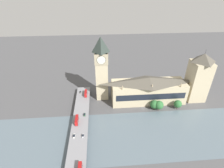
{
  "coord_description": "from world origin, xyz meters",
  "views": [
    {
      "loc": [
        -143.95,
        45.32,
        118.68
      ],
      "look_at": [
        19.29,
        32.04,
        20.98
      ],
      "focal_mm": 28.0,
      "sensor_mm": 36.0,
      "label": 1
    }
  ],
  "objects_px": {
    "victoria_tower": "(198,77)",
    "double_decker_bus_mid": "(86,93)",
    "car_southbound_mid": "(74,136)",
    "double_decker_bus_rear": "(77,120)",
    "clock_tower": "(101,67)",
    "parliament_hall": "(148,89)",
    "car_southbound_tail": "(85,114)",
    "car_southbound_lead": "(80,92)",
    "road_bridge": "(79,134)",
    "car_northbound_lead": "(83,136)"
  },
  "relations": [
    {
      "from": "double_decker_bus_mid",
      "to": "car_northbound_lead",
      "type": "bearing_deg",
      "value": -179.65
    },
    {
      "from": "car_southbound_mid",
      "to": "double_decker_bus_rear",
      "type": "bearing_deg",
      "value": -2.6
    },
    {
      "from": "double_decker_bus_rear",
      "to": "car_northbound_lead",
      "type": "xyz_separation_m",
      "value": [
        -17.63,
        -6.59,
        -1.95
      ]
    },
    {
      "from": "parliament_hall",
      "to": "double_decker_bus_mid",
      "type": "bearing_deg",
      "value": 83.92
    },
    {
      "from": "parliament_hall",
      "to": "double_decker_bus_rear",
      "type": "xyz_separation_m",
      "value": [
        -36.38,
        75.83,
        -6.16
      ]
    },
    {
      "from": "parliament_hall",
      "to": "car_southbound_lead",
      "type": "relative_size",
      "value": 18.49
    },
    {
      "from": "victoria_tower",
      "to": "car_southbound_mid",
      "type": "bearing_deg",
      "value": 112.26
    },
    {
      "from": "double_decker_bus_rear",
      "to": "car_northbound_lead",
      "type": "relative_size",
      "value": 2.75
    },
    {
      "from": "clock_tower",
      "to": "double_decker_bus_mid",
      "type": "height_order",
      "value": "clock_tower"
    },
    {
      "from": "car_southbound_tail",
      "to": "car_northbound_lead",
      "type": "bearing_deg",
      "value": -179.75
    },
    {
      "from": "victoria_tower",
      "to": "car_southbound_tail",
      "type": "relative_size",
      "value": 13.42
    },
    {
      "from": "parliament_hall",
      "to": "victoria_tower",
      "type": "xyz_separation_m",
      "value": [
        0.06,
        -54.28,
        12.7
      ]
    },
    {
      "from": "parliament_hall",
      "to": "car_southbound_mid",
      "type": "distance_m",
      "value": 93.8
    },
    {
      "from": "road_bridge",
      "to": "car_northbound_lead",
      "type": "xyz_separation_m",
      "value": [
        -3.54,
        -3.7,
        1.8
      ]
    },
    {
      "from": "double_decker_bus_mid",
      "to": "car_southbound_mid",
      "type": "bearing_deg",
      "value": 173.45
    },
    {
      "from": "clock_tower",
      "to": "double_decker_bus_rear",
      "type": "bearing_deg",
      "value": 152.14
    },
    {
      "from": "parliament_hall",
      "to": "car_southbound_mid",
      "type": "relative_size",
      "value": 17.01
    },
    {
      "from": "victoria_tower",
      "to": "double_decker_bus_mid",
      "type": "bearing_deg",
      "value": 86.6
    },
    {
      "from": "double_decker_bus_mid",
      "to": "car_southbound_tail",
      "type": "distance_m",
      "value": 34.49
    },
    {
      "from": "car_northbound_lead",
      "to": "car_southbound_tail",
      "type": "height_order",
      "value": "car_northbound_lead"
    },
    {
      "from": "car_southbound_tail",
      "to": "road_bridge",
      "type": "bearing_deg",
      "value": 171.31
    },
    {
      "from": "parliament_hall",
      "to": "victoria_tower",
      "type": "distance_m",
      "value": 55.74
    },
    {
      "from": "parliament_hall",
      "to": "car_northbound_lead",
      "type": "bearing_deg",
      "value": 127.96
    },
    {
      "from": "parliament_hall",
      "to": "clock_tower",
      "type": "distance_m",
      "value": 57.21
    },
    {
      "from": "clock_tower",
      "to": "car_southbound_lead",
      "type": "relative_size",
      "value": 16.42
    },
    {
      "from": "victoria_tower",
      "to": "double_decker_bus_mid",
      "type": "distance_m",
      "value": 125.53
    },
    {
      "from": "victoria_tower",
      "to": "double_decker_bus_rear",
      "type": "relative_size",
      "value": 5.36
    },
    {
      "from": "double_decker_bus_mid",
      "to": "double_decker_bus_rear",
      "type": "bearing_deg",
      "value": 171.91
    },
    {
      "from": "double_decker_bus_rear",
      "to": "victoria_tower",
      "type": "bearing_deg",
      "value": -74.35
    },
    {
      "from": "victoria_tower",
      "to": "car_southbound_mid",
      "type": "height_order",
      "value": "victoria_tower"
    },
    {
      "from": "double_decker_bus_rear",
      "to": "car_southbound_tail",
      "type": "distance_m",
      "value": 11.55
    },
    {
      "from": "car_northbound_lead",
      "to": "car_southbound_tail",
      "type": "distance_m",
      "value": 26.99
    },
    {
      "from": "parliament_hall",
      "to": "car_southbound_tail",
      "type": "height_order",
      "value": "parliament_hall"
    },
    {
      "from": "car_northbound_lead",
      "to": "clock_tower",
      "type": "bearing_deg",
      "value": -15.8
    },
    {
      "from": "clock_tower",
      "to": "double_decker_bus_mid",
      "type": "xyz_separation_m",
      "value": [
        -3.34,
        18.7,
        -29.99
      ]
    },
    {
      "from": "car_southbound_mid",
      "to": "car_southbound_tail",
      "type": "relative_size",
      "value": 1.08
    },
    {
      "from": "double_decker_bus_mid",
      "to": "car_southbound_lead",
      "type": "xyz_separation_m",
      "value": [
        5.97,
        6.59,
        -1.95
      ]
    },
    {
      "from": "road_bridge",
      "to": "double_decker_bus_rear",
      "type": "relative_size",
      "value": 13.68
    },
    {
      "from": "parliament_hall",
      "to": "victoria_tower",
      "type": "height_order",
      "value": "victoria_tower"
    },
    {
      "from": "parliament_hall",
      "to": "car_southbound_tail",
      "type": "distance_m",
      "value": 74.87
    },
    {
      "from": "victoria_tower",
      "to": "car_southbound_lead",
      "type": "bearing_deg",
      "value": 84.17
    },
    {
      "from": "parliament_hall",
      "to": "clock_tower",
      "type": "xyz_separation_m",
      "value": [
        10.76,
        50.91,
        23.79
      ]
    },
    {
      "from": "parliament_hall",
      "to": "double_decker_bus_mid",
      "type": "distance_m",
      "value": 70.27
    },
    {
      "from": "clock_tower",
      "to": "car_southbound_mid",
      "type": "bearing_deg",
      "value": 158.21
    },
    {
      "from": "clock_tower",
      "to": "road_bridge",
      "type": "relative_size",
      "value": 0.48
    },
    {
      "from": "road_bridge",
      "to": "double_decker_bus_mid",
      "type": "xyz_separation_m",
      "value": [
        57.89,
        -3.33,
        3.7
      ]
    },
    {
      "from": "car_southbound_mid",
      "to": "clock_tower",
      "type": "bearing_deg",
      "value": -21.79
    },
    {
      "from": "road_bridge",
      "to": "clock_tower",
      "type": "bearing_deg",
      "value": -19.79
    },
    {
      "from": "parliament_hall",
      "to": "double_decker_bus_mid",
      "type": "xyz_separation_m",
      "value": [
        7.41,
        69.6,
        -6.21
      ]
    },
    {
      "from": "double_decker_bus_mid",
      "to": "car_southbound_tail",
      "type": "height_order",
      "value": "double_decker_bus_mid"
    }
  ]
}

